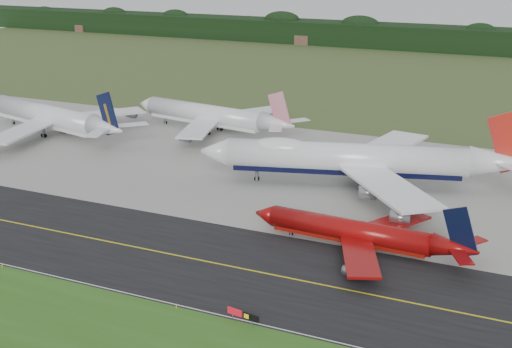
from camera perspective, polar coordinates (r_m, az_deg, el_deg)
The scene contains 13 objects.
ground at distance 124.95m, azimuth -1.82°, elevation -6.57°, with size 600.00×600.00×0.00m, color #3E4B23.
taxiway at distance 121.72m, azimuth -2.67°, elevation -7.26°, with size 400.00×32.00×0.02m, color black.
apron at distance 169.04m, azimuth 5.95°, elevation -0.05°, with size 400.00×78.00×0.01m, color gray.
taxiway_centreline at distance 121.71m, azimuth -2.67°, elevation -7.25°, with size 400.00×0.40×0.00m, color gold.
taxiway_edge_line at distance 109.67m, azimuth -6.46°, elevation -10.33°, with size 400.00×0.25×0.00m, color silver.
horizon_treeline at distance 381.63m, azimuth 17.21°, elevation 10.08°, with size 700.00×25.00×12.00m.
jet_ba_747 at distance 159.85m, azimuth 8.15°, elevation 1.18°, with size 72.57×58.84×18.54m.
jet_red_737 at distance 127.56m, azimuth 8.41°, elevation -4.72°, with size 41.49×33.82×11.21m.
jet_navy_gold at distance 210.57m, azimuth -16.02°, elevation 4.38°, with size 60.23×51.46×15.72m.
jet_star_tail at distance 205.90m, azimuth -3.48°, elevation 4.67°, with size 55.48×45.91×14.65m.
taxiway_sign at distance 103.72m, azimuth -1.06°, elevation -11.19°, with size 5.33×1.03×1.79m.
edge_marker_left at distance 127.90m, azimuth -19.64°, elevation -6.95°, with size 0.16×0.16×0.50m, color yellow.
edge_marker_center at distance 108.47m, azimuth -6.39°, elevation -10.53°, with size 0.16×0.16×0.50m, color yellow.
Camera 1 is at (51.41, -101.57, 51.49)m, focal length 50.00 mm.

